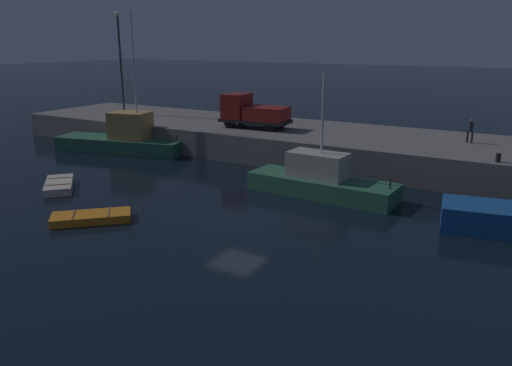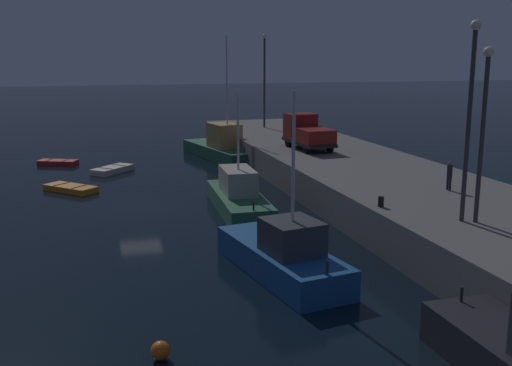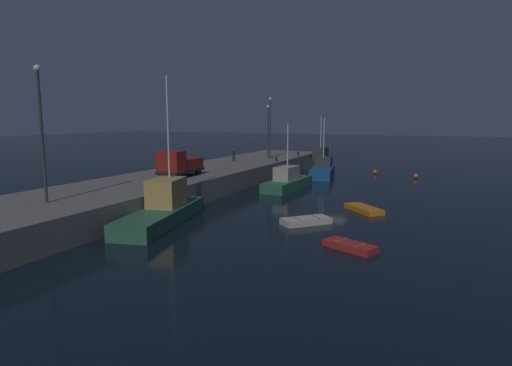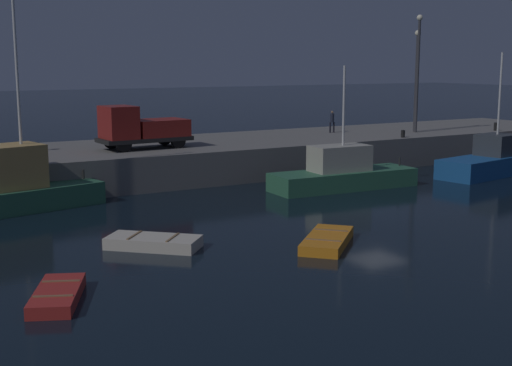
% 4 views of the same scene
% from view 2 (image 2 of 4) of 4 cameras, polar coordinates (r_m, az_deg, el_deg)
% --- Properties ---
extents(ground_plane, '(320.00, 320.00, 0.00)m').
position_cam_2_polar(ground_plane, '(37.34, -11.04, -2.36)').
color(ground_plane, black).
extents(pier_quay, '(58.24, 10.03, 2.05)m').
position_cam_2_polar(pier_quay, '(41.01, 10.09, 0.44)').
color(pier_quay, slate).
rests_on(pier_quay, ground).
extents(fishing_trawler_red, '(11.10, 5.11, 10.88)m').
position_cam_2_polar(fishing_trawler_red, '(54.20, -3.34, 3.44)').
color(fishing_trawler_red, '#2D6647').
rests_on(fishing_trawler_red, ground).
extents(fishing_boat_blue, '(8.19, 3.93, 7.81)m').
position_cam_2_polar(fishing_boat_blue, '(25.42, 2.61, -6.91)').
color(fishing_boat_blue, '#195193').
rests_on(fishing_boat_blue, ground).
extents(fishing_boat_white, '(8.89, 2.99, 7.01)m').
position_cam_2_polar(fishing_boat_white, '(35.94, -1.68, -1.25)').
color(fishing_boat_white, '#2D6647').
rests_on(fishing_boat_white, ground).
extents(dinghy_orange_near, '(3.70, 3.60, 0.50)m').
position_cam_2_polar(dinghy_orange_near, '(49.08, -13.52, 1.25)').
color(dinghy_orange_near, beige).
rests_on(dinghy_orange_near, ground).
extents(rowboat_white_mid, '(3.82, 3.75, 0.45)m').
position_cam_2_polar(rowboat_white_mid, '(43.06, -17.25, -0.49)').
color(rowboat_white_mid, orange).
rests_on(rowboat_white_mid, ground).
extents(dinghy_red_small, '(2.49, 3.49, 0.44)m').
position_cam_2_polar(dinghy_red_small, '(53.89, -18.35, 1.88)').
color(dinghy_red_small, '#B22823').
rests_on(dinghy_red_small, ground).
extents(mooring_buoy_mid, '(0.60, 0.60, 0.60)m').
position_cam_2_polar(mooring_buoy_mid, '(19.23, -9.09, -15.50)').
color(mooring_buoy_mid, orange).
rests_on(mooring_buoy_mid, ground).
extents(lamp_post_west, '(0.44, 0.44, 9.16)m').
position_cam_2_polar(lamp_post_west, '(60.22, 0.81, 10.31)').
color(lamp_post_west, '#38383D').
rests_on(lamp_post_west, pier_quay).
extents(lamp_post_east, '(0.44, 0.44, 8.54)m').
position_cam_2_polar(lamp_post_east, '(26.94, 19.70, 6.78)').
color(lamp_post_east, '#38383D').
rests_on(lamp_post_east, pier_quay).
extents(lamp_post_central, '(0.44, 0.44, 7.47)m').
position_cam_2_polar(lamp_post_central, '(27.01, 20.83, 5.52)').
color(lamp_post_central, '#38383D').
rests_on(lamp_post_central, pier_quay).
extents(utility_truck, '(5.60, 2.58, 2.62)m').
position_cam_2_polar(utility_truck, '(46.52, 4.90, 4.78)').
color(utility_truck, black).
rests_on(utility_truck, pier_quay).
extents(dockworker, '(0.42, 0.33, 1.61)m').
position_cam_2_polar(dockworker, '(33.63, 17.96, 0.86)').
color(dockworker, black).
rests_on(dockworker, pier_quay).
extents(bollard_west, '(0.28, 0.28, 0.51)m').
position_cam_2_polar(bollard_west, '(29.24, 11.82, -1.75)').
color(bollard_west, black).
rests_on(bollard_west, pier_quay).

